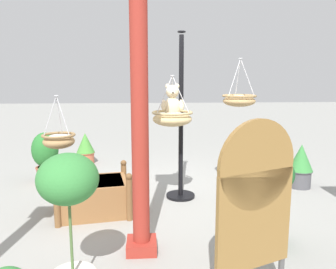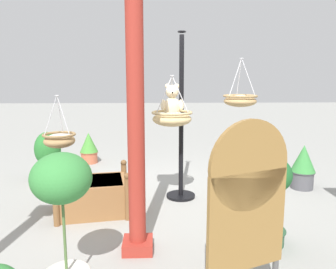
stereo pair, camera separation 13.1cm
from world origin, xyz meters
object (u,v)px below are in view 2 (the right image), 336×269
object	(u,v)px
potted_plant_bushy_green	(303,166)
potted_plant_trailing_ivy	(268,191)
potted_plant_fern_front	(63,205)
hanging_basket_left_high	(240,100)
wooden_planter_box	(93,195)
greenhouse_pillar_far_back	(136,116)
teddy_bear	(172,103)
display_sign_board	(248,199)
hanging_basket_with_teddy	(172,118)
potted_plant_tall_leafy	(89,148)
potted_plant_flowering_red	(48,154)
display_pole_central	(181,148)
hanging_basket_right_low	(59,140)

from	to	relation	value
potted_plant_bushy_green	potted_plant_trailing_ivy	xyz separation A→B (m)	(1.22, 1.81, 0.23)
potted_plant_fern_front	potted_plant_trailing_ivy	size ratio (longest dim) A/B	1.22
hanging_basket_left_high	wooden_planter_box	distance (m)	2.57
greenhouse_pillar_far_back	potted_plant_bushy_green	size ratio (longest dim) A/B	4.05
hanging_basket_left_high	potted_plant_trailing_ivy	size ratio (longest dim) A/B	0.73
teddy_bear	wooden_planter_box	distance (m)	1.65
potted_plant_trailing_ivy	display_sign_board	xyz separation A→B (m)	(0.50, 0.96, 0.28)
hanging_basket_with_teddy	potted_plant_tall_leafy	world-z (taller)	hanging_basket_with_teddy
potted_plant_fern_front	potted_plant_flowering_red	bearing A→B (deg)	-70.20
display_pole_central	teddy_bear	bearing A→B (deg)	61.20
display_pole_central	display_sign_board	size ratio (longest dim) A/B	1.64
hanging_basket_left_high	potted_plant_tall_leafy	bearing A→B (deg)	-36.39
hanging_basket_with_teddy	potted_plant_fern_front	world-z (taller)	hanging_basket_with_teddy
display_pole_central	potted_plant_fern_front	size ratio (longest dim) A/B	2.02
potted_plant_bushy_green	potted_plant_trailing_ivy	bearing A→B (deg)	56.00
potted_plant_flowering_red	potted_plant_fern_front	bearing A→B (deg)	109.80
display_pole_central	hanging_basket_left_high	xyz separation A→B (m)	(-0.91, -0.15, 0.71)
hanging_basket_with_teddy	potted_plant_tall_leafy	xyz separation A→B (m)	(1.67, -2.41, -0.92)
wooden_planter_box	hanging_basket_right_low	bearing A→B (deg)	-28.73
hanging_basket_with_teddy	display_pole_central	bearing A→B (deg)	-120.96
hanging_basket_left_high	potted_plant_bushy_green	xyz separation A→B (m)	(-1.14, -0.18, -1.11)
potted_plant_flowering_red	potted_plant_bushy_green	bearing A→B (deg)	172.60
potted_plant_flowering_red	potted_plant_tall_leafy	bearing A→B (deg)	-109.88
display_pole_central	hanging_basket_with_teddy	world-z (taller)	display_pole_central
potted_plant_trailing_ivy	potted_plant_flowering_red	bearing A→B (deg)	-37.39
hanging_basket_with_teddy	potted_plant_flowering_red	size ratio (longest dim) A/B	0.80
teddy_bear	potted_plant_flowering_red	bearing A→B (deg)	-28.65
potted_plant_tall_leafy	potted_plant_flowering_red	bearing A→B (deg)	70.12
wooden_planter_box	display_pole_central	bearing A→B (deg)	-156.90
teddy_bear	potted_plant_tall_leafy	distance (m)	3.16
greenhouse_pillar_far_back	potted_plant_tall_leafy	size ratio (longest dim) A/B	4.48
hanging_basket_right_low	potted_plant_fern_front	bearing A→B (deg)	106.28
potted_plant_fern_front	potted_plant_trailing_ivy	distance (m)	2.13
teddy_bear	greenhouse_pillar_far_back	world-z (taller)	greenhouse_pillar_far_back
hanging_basket_left_high	potted_plant_fern_front	world-z (taller)	hanging_basket_left_high
hanging_basket_with_teddy	wooden_planter_box	size ratio (longest dim) A/B	0.66
teddy_bear	potted_plant_fern_front	distance (m)	2.32
potted_plant_fern_front	potted_plant_bushy_green	distance (m)	4.13
teddy_bear	display_sign_board	bearing A→B (deg)	102.44
greenhouse_pillar_far_back	potted_plant_trailing_ivy	distance (m)	1.64
potted_plant_tall_leafy	potted_plant_bushy_green	bearing A→B (deg)	154.63
display_pole_central	potted_plant_tall_leafy	size ratio (longest dim) A/B	3.73
hanging_basket_with_teddy	potted_plant_trailing_ivy	world-z (taller)	hanging_basket_with_teddy
wooden_planter_box	potted_plant_flowering_red	xyz separation A→B (m)	(1.04, -1.42, 0.24)
display_pole_central	hanging_basket_right_low	bearing A→B (deg)	8.41
wooden_planter_box	potted_plant_trailing_ivy	world-z (taller)	potted_plant_trailing_ivy
hanging_basket_left_high	potted_plant_bushy_green	bearing A→B (deg)	-171.05
teddy_bear	greenhouse_pillar_far_back	bearing A→B (deg)	71.83
hanging_basket_with_teddy	teddy_bear	world-z (taller)	hanging_basket_with_teddy
potted_plant_trailing_ivy	potted_plant_bushy_green	bearing A→B (deg)	-124.00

